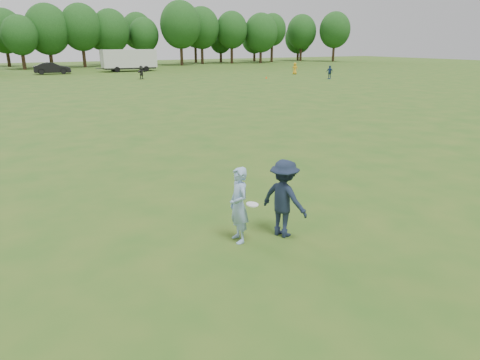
{
  "coord_description": "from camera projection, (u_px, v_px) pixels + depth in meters",
  "views": [
    {
      "loc": [
        -5.57,
        -7.26,
        4.25
      ],
      "look_at": [
        -0.87,
        1.27,
        1.1
      ],
      "focal_mm": 32.0,
      "sensor_mm": 36.0,
      "label": 1
    }
  ],
  "objects": [
    {
      "name": "ground",
      "position": [
        299.0,
        234.0,
        9.92
      ],
      "size": [
        200.0,
        200.0,
        0.0
      ],
      "primitive_type": "plane",
      "color": "#285417",
      "rests_on": "ground"
    },
    {
      "name": "thrower",
      "position": [
        239.0,
        205.0,
        9.34
      ],
      "size": [
        0.47,
        0.66,
        1.71
      ],
      "primitive_type": "imported",
      "rotation": [
        0.0,
        0.0,
        -1.66
      ],
      "color": "#88A9D3",
      "rests_on": "ground"
    },
    {
      "name": "field_cone",
      "position": [
        266.0,
        77.0,
        52.32
      ],
      "size": [
        0.28,
        0.28,
        0.3
      ],
      "primitive_type": "cone",
      "color": "#DB420B",
      "rests_on": "ground"
    },
    {
      "name": "disc_in_play",
      "position": [
        252.0,
        204.0,
        9.21
      ],
      "size": [
        0.28,
        0.28,
        0.06
      ],
      "color": "white",
      "rests_on": "ground"
    },
    {
      "name": "player_far_c",
      "position": [
        295.0,
        69.0,
        58.93
      ],
      "size": [
        0.87,
        0.92,
        1.57
      ],
      "primitive_type": "imported",
      "rotation": [
        0.0,
        0.0,
        2.23
      ],
      "color": "orange",
      "rests_on": "ground"
    },
    {
      "name": "player_far_d",
      "position": [
        141.0,
        72.0,
        51.26
      ],
      "size": [
        1.49,
        1.19,
        1.59
      ],
      "primitive_type": "imported",
      "rotation": [
        0.0,
        0.0,
        0.57
      ],
      "color": "#242424",
      "rests_on": "ground"
    },
    {
      "name": "treeline",
      "position": [
        46.0,
        30.0,
        73.35
      ],
      "size": [
        130.35,
        18.39,
        11.74
      ],
      "color": "#332114",
      "rests_on": "ground"
    },
    {
      "name": "cargo_trailer",
      "position": [
        129.0,
        59.0,
        64.68
      ],
      "size": [
        9.0,
        2.75,
        3.2
      ],
      "color": "silver",
      "rests_on": "ground"
    },
    {
      "name": "player_far_b",
      "position": [
        330.0,
        72.0,
        51.56
      ],
      "size": [
        0.67,
        1.01,
        1.59
      ],
      "primitive_type": "imported",
      "rotation": [
        0.0,
        0.0,
        -1.25
      ],
      "color": "navy",
      "rests_on": "ground"
    },
    {
      "name": "car_f",
      "position": [
        52.0,
        68.0,
        59.35
      ],
      "size": [
        4.93,
        2.08,
        1.58
      ],
      "primitive_type": "imported",
      "rotation": [
        0.0,
        0.0,
        1.49
      ],
      "color": "black",
      "rests_on": "ground"
    },
    {
      "name": "defender",
      "position": [
        284.0,
        198.0,
        9.61
      ],
      "size": [
        1.03,
        1.32,
        1.79
      ],
      "primitive_type": "imported",
      "rotation": [
        0.0,
        0.0,
        1.92
      ],
      "color": "#172134",
      "rests_on": "ground"
    }
  ]
}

